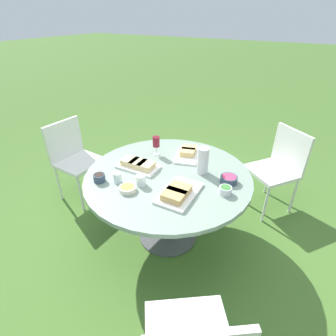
# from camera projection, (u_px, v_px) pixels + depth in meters

# --- Properties ---
(ground_plane) EXTENTS (40.00, 40.00, 0.00)m
(ground_plane) POSITION_uv_depth(u_px,v_px,m) (168.00, 235.00, 2.58)
(ground_plane) COLOR #446B2B
(dining_table) EXTENTS (1.40, 1.40, 0.71)m
(dining_table) POSITION_uv_depth(u_px,v_px,m) (168.00, 183.00, 2.26)
(dining_table) COLOR #4C4C51
(dining_table) RESTS_ON ground_plane
(chair_near_left) EXTENTS (0.60, 0.60, 0.89)m
(chair_near_left) POSITION_uv_depth(u_px,v_px,m) (279.00, 164.00, 2.72)
(chair_near_left) COLOR silver
(chair_near_left) RESTS_ON ground_plane
(chair_near_right) EXTENTS (0.46, 0.44, 0.89)m
(chair_near_right) POSITION_uv_depth(u_px,v_px,m) (74.00, 155.00, 2.90)
(chair_near_right) COLOR silver
(chair_near_right) RESTS_ON ground_plane
(water_pitcher) EXTENTS (0.10, 0.10, 0.23)m
(water_pitcher) POSITION_uv_depth(u_px,v_px,m) (203.00, 161.00, 2.17)
(water_pitcher) COLOR silver
(water_pitcher) RESTS_ON dining_table
(wine_glass) EXTENTS (0.07, 0.07, 0.18)m
(wine_glass) POSITION_uv_depth(u_px,v_px,m) (156.00, 142.00, 2.45)
(wine_glass) COLOR silver
(wine_glass) RESTS_ON dining_table
(platter_bread_main) EXTENTS (0.21, 0.37, 0.07)m
(platter_bread_main) POSITION_uv_depth(u_px,v_px,m) (138.00, 165.00, 2.28)
(platter_bread_main) COLOR white
(platter_bread_main) RESTS_ON dining_table
(platter_charcuterie) EXTENTS (0.38, 0.30, 0.07)m
(platter_charcuterie) POSITION_uv_depth(u_px,v_px,m) (188.00, 153.00, 2.48)
(platter_charcuterie) COLOR white
(platter_charcuterie) RESTS_ON dining_table
(platter_sandwich_side) EXTENTS (0.40, 0.26, 0.07)m
(platter_sandwich_side) POSITION_uv_depth(u_px,v_px,m) (178.00, 193.00, 1.94)
(platter_sandwich_side) COLOR white
(platter_sandwich_side) RESTS_ON dining_table
(bowl_fries) EXTENTS (0.13, 0.13, 0.04)m
(bowl_fries) POSITION_uv_depth(u_px,v_px,m) (127.00, 188.00, 2.00)
(bowl_fries) COLOR beige
(bowl_fries) RESTS_ON dining_table
(bowl_salad) EXTENTS (0.09, 0.09, 0.06)m
(bowl_salad) POSITION_uv_depth(u_px,v_px,m) (225.00, 190.00, 1.96)
(bowl_salad) COLOR silver
(bowl_salad) RESTS_ON dining_table
(bowl_olives) EXTENTS (0.09, 0.09, 0.07)m
(bowl_olives) POSITION_uv_depth(u_px,v_px,m) (99.00, 177.00, 2.10)
(bowl_olives) COLOR #334256
(bowl_olives) RESTS_ON dining_table
(bowl_dip_red) EXTENTS (0.14, 0.14, 0.05)m
(bowl_dip_red) POSITION_uv_depth(u_px,v_px,m) (229.00, 179.00, 2.09)
(bowl_dip_red) COLOR #334256
(bowl_dip_red) RESTS_ON dining_table
(cup_water_near) EXTENTS (0.06, 0.06, 0.09)m
(cup_water_near) POSITION_uv_depth(u_px,v_px,m) (118.00, 178.00, 2.08)
(cup_water_near) COLOR silver
(cup_water_near) RESTS_ON dining_table
(cup_water_far) EXTENTS (0.08, 0.08, 0.09)m
(cup_water_far) POSITION_uv_depth(u_px,v_px,m) (141.00, 180.00, 2.05)
(cup_water_far) COLOR silver
(cup_water_far) RESTS_ON dining_table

